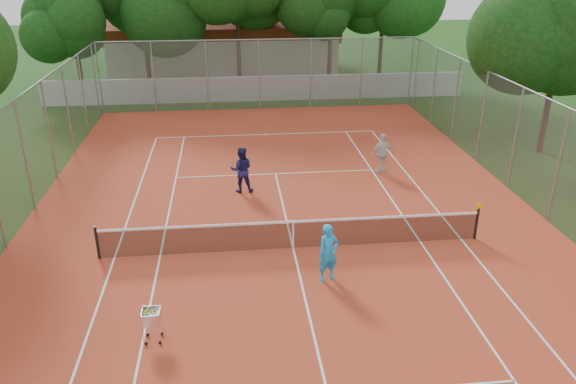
{
  "coord_description": "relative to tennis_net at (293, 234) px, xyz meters",
  "views": [
    {
      "loc": [
        -1.82,
        -15.38,
        8.65
      ],
      "look_at": [
        0.0,
        1.5,
        1.3
      ],
      "focal_mm": 35.0,
      "sensor_mm": 36.0,
      "label": 1
    }
  ],
  "objects": [
    {
      "name": "ground",
      "position": [
        0.0,
        0.0,
        -0.51
      ],
      "size": [
        120.0,
        120.0,
        0.0
      ],
      "primitive_type": "plane",
      "color": "#163C10",
      "rests_on": "ground"
    },
    {
      "name": "clubhouse",
      "position": [
        -2.0,
        29.0,
        1.69
      ],
      "size": [
        16.4,
        9.0,
        4.4
      ],
      "primitive_type": "cube",
      "color": "beige",
      "rests_on": "ground"
    },
    {
      "name": "player_near",
      "position": [
        0.77,
        -1.91,
        0.37
      ],
      "size": [
        0.73,
        0.6,
        1.71
      ],
      "primitive_type": "imported",
      "rotation": [
        0.0,
        0.0,
        0.35
      ],
      "color": "#1B9AED",
      "rests_on": "court_pad"
    },
    {
      "name": "court_pad",
      "position": [
        0.0,
        0.0,
        -0.5
      ],
      "size": [
        18.0,
        34.0,
        0.02
      ],
      "primitive_type": "cube",
      "color": "#B03D22",
      "rests_on": "ground"
    },
    {
      "name": "tennis_net",
      "position": [
        0.0,
        0.0,
        0.0
      ],
      "size": [
        11.88,
        0.1,
        0.98
      ],
      "primitive_type": "cube",
      "color": "black",
      "rests_on": "court_pad"
    },
    {
      "name": "player_far_left",
      "position": [
        -1.45,
        4.71,
        0.41
      ],
      "size": [
        0.88,
        0.69,
        1.79
      ],
      "primitive_type": "imported",
      "rotation": [
        0.0,
        0.0,
        3.12
      ],
      "color": "#1C1A50",
      "rests_on": "court_pad"
    },
    {
      "name": "boundary_wall",
      "position": [
        0.0,
        19.0,
        0.24
      ],
      "size": [
        26.0,
        0.3,
        1.5
      ],
      "primitive_type": "cube",
      "color": "silver",
      "rests_on": "ground"
    },
    {
      "name": "player_far_right",
      "position": [
        4.45,
        6.09,
        0.36
      ],
      "size": [
        1.05,
        0.59,
        1.69
      ],
      "primitive_type": "imported",
      "rotation": [
        0.0,
        0.0,
        3.33
      ],
      "color": "silver",
      "rests_on": "court_pad"
    },
    {
      "name": "tropical_trees",
      "position": [
        0.0,
        22.0,
        4.49
      ],
      "size": [
        29.0,
        19.0,
        10.0
      ],
      "primitive_type": "cube",
      "color": "black",
      "rests_on": "ground"
    },
    {
      "name": "perimeter_fence",
      "position": [
        0.0,
        0.0,
        1.49
      ],
      "size": [
        18.0,
        34.0,
        4.0
      ],
      "primitive_type": "cube",
      "color": "slate",
      "rests_on": "ground"
    },
    {
      "name": "court_lines",
      "position": [
        0.0,
        0.0,
        -0.49
      ],
      "size": [
        10.98,
        23.78,
        0.01
      ],
      "primitive_type": "cube",
      "color": "white",
      "rests_on": "court_pad"
    },
    {
      "name": "ball_hopper",
      "position": [
        -3.85,
        -4.15,
        -0.03
      ],
      "size": [
        0.48,
        0.48,
        0.93
      ],
      "primitive_type": "cube",
      "rotation": [
        0.0,
        0.0,
        -0.08
      ],
      "color": "silver",
      "rests_on": "court_pad"
    }
  ]
}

